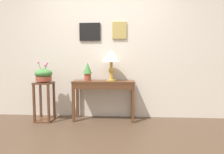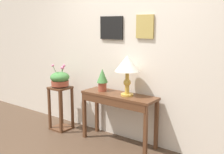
{
  "view_description": "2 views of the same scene",
  "coord_description": "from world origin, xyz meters",
  "px_view_note": "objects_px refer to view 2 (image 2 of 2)",
  "views": [
    {
      "loc": [
        0.35,
        -2.03,
        1.07
      ],
      "look_at": [
        0.15,
        1.34,
        0.79
      ],
      "focal_mm": 29.7,
      "sensor_mm": 36.0,
      "label": 1
    },
    {
      "loc": [
        2.18,
        -1.77,
        1.71
      ],
      "look_at": [
        -0.19,
        1.39,
        0.94
      ],
      "focal_mm": 44.53,
      "sensor_mm": 36.0,
      "label": 2
    }
  ],
  "objects_px": {
    "console_table": "(118,102)",
    "pedestal_stand_left": "(61,108)",
    "table_lamp": "(127,66)",
    "planter_bowl_wide": "(60,79)",
    "potted_plant_on_console": "(102,79)"
  },
  "relations": [
    {
      "from": "table_lamp",
      "to": "potted_plant_on_console",
      "type": "xyz_separation_m",
      "value": [
        -0.43,
        0.0,
        -0.23
      ]
    },
    {
      "from": "potted_plant_on_console",
      "to": "planter_bowl_wide",
      "type": "height_order",
      "value": "planter_bowl_wide"
    },
    {
      "from": "potted_plant_on_console",
      "to": "pedestal_stand_left",
      "type": "relative_size",
      "value": 0.47
    },
    {
      "from": "console_table",
      "to": "potted_plant_on_console",
      "type": "relative_size",
      "value": 3.39
    },
    {
      "from": "potted_plant_on_console",
      "to": "planter_bowl_wide",
      "type": "distance_m",
      "value": 0.78
    },
    {
      "from": "potted_plant_on_console",
      "to": "pedestal_stand_left",
      "type": "distance_m",
      "value": 0.96
    },
    {
      "from": "pedestal_stand_left",
      "to": "planter_bowl_wide",
      "type": "height_order",
      "value": "planter_bowl_wide"
    },
    {
      "from": "table_lamp",
      "to": "planter_bowl_wide",
      "type": "xyz_separation_m",
      "value": [
        -1.2,
        -0.12,
        -0.31
      ]
    },
    {
      "from": "console_table",
      "to": "planter_bowl_wide",
      "type": "bearing_deg",
      "value": -174.94
    },
    {
      "from": "console_table",
      "to": "pedestal_stand_left",
      "type": "height_order",
      "value": "console_table"
    },
    {
      "from": "table_lamp",
      "to": "pedestal_stand_left",
      "type": "height_order",
      "value": "table_lamp"
    },
    {
      "from": "potted_plant_on_console",
      "to": "planter_bowl_wide",
      "type": "bearing_deg",
      "value": -171.18
    },
    {
      "from": "pedestal_stand_left",
      "to": "potted_plant_on_console",
      "type": "bearing_deg",
      "value": 8.83
    },
    {
      "from": "table_lamp",
      "to": "pedestal_stand_left",
      "type": "relative_size",
      "value": 0.78
    },
    {
      "from": "table_lamp",
      "to": "planter_bowl_wide",
      "type": "distance_m",
      "value": 1.25
    }
  ]
}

